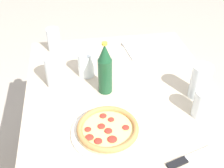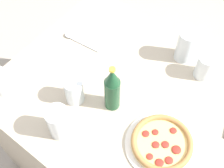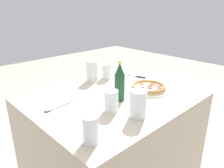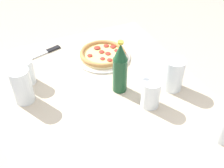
{
  "view_description": "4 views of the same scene",
  "coord_description": "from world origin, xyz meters",
  "px_view_note": "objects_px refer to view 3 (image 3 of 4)",
  "views": [
    {
      "loc": [
        -0.93,
        0.2,
        1.48
      ],
      "look_at": [
        0.0,
        0.04,
        0.76
      ],
      "focal_mm": 45.0,
      "sensor_mm": 36.0,
      "label": 1
    },
    {
      "loc": [
        -0.37,
        0.56,
        1.79
      ],
      "look_at": [
        0.04,
        0.04,
        0.8
      ],
      "focal_mm": 50.0,
      "sensor_mm": 36.0,
      "label": 2
    },
    {
      "loc": [
        0.86,
        0.9,
        1.26
      ],
      "look_at": [
        0.02,
        0.01,
        0.8
      ],
      "focal_mm": 35.0,
      "sensor_mm": 36.0,
      "label": 3
    },
    {
      "loc": [
        0.82,
        -0.33,
        1.5
      ],
      "look_at": [
        0.03,
        0.03,
        0.77
      ],
      "focal_mm": 45.0,
      "sensor_mm": 36.0,
      "label": 4
    }
  ],
  "objects_px": {
    "glass_red_wine": "(106,72)",
    "knife": "(135,76)",
    "spoon": "(55,107)",
    "glass_mango_juice": "(138,105)",
    "glass_iced_tea": "(92,72)",
    "glass_cola": "(91,130)",
    "glass_orange_juice": "(111,101)",
    "beer_bottle": "(120,82)",
    "pizza_veggie": "(149,88)"
  },
  "relations": [
    {
      "from": "glass_cola",
      "to": "beer_bottle",
      "type": "height_order",
      "value": "beer_bottle"
    },
    {
      "from": "glass_cola",
      "to": "glass_orange_juice",
      "type": "distance_m",
      "value": 0.3
    },
    {
      "from": "glass_red_wine",
      "to": "beer_bottle",
      "type": "bearing_deg",
      "value": 58.82
    },
    {
      "from": "pizza_veggie",
      "to": "beer_bottle",
      "type": "xyz_separation_m",
      "value": [
        0.25,
        -0.03,
        0.09
      ]
    },
    {
      "from": "glass_red_wine",
      "to": "spoon",
      "type": "height_order",
      "value": "glass_red_wine"
    },
    {
      "from": "knife",
      "to": "spoon",
      "type": "distance_m",
      "value": 0.74
    },
    {
      "from": "glass_orange_juice",
      "to": "knife",
      "type": "height_order",
      "value": "glass_orange_juice"
    },
    {
      "from": "glass_red_wine",
      "to": "knife",
      "type": "height_order",
      "value": "glass_red_wine"
    },
    {
      "from": "knife",
      "to": "glass_mango_juice",
      "type": "bearing_deg",
      "value": 41.42
    },
    {
      "from": "glass_red_wine",
      "to": "spoon",
      "type": "distance_m",
      "value": 0.57
    },
    {
      "from": "glass_iced_tea",
      "to": "glass_cola",
      "type": "xyz_separation_m",
      "value": [
        0.49,
        0.59,
        -0.01
      ]
    },
    {
      "from": "glass_cola",
      "to": "glass_mango_juice",
      "type": "xyz_separation_m",
      "value": [
        -0.31,
        -0.01,
        0.01
      ]
    },
    {
      "from": "glass_red_wine",
      "to": "glass_mango_juice",
      "type": "height_order",
      "value": "glass_mango_juice"
    },
    {
      "from": "glass_red_wine",
      "to": "pizza_veggie",
      "type": "bearing_deg",
      "value": 95.81
    },
    {
      "from": "pizza_veggie",
      "to": "glass_iced_tea",
      "type": "distance_m",
      "value": 0.43
    },
    {
      "from": "pizza_veggie",
      "to": "knife",
      "type": "xyz_separation_m",
      "value": [
        -0.16,
        -0.25,
        -0.01
      ]
    },
    {
      "from": "glass_red_wine",
      "to": "glass_cola",
      "type": "relative_size",
      "value": 0.93
    },
    {
      "from": "knife",
      "to": "glass_cola",
      "type": "bearing_deg",
      "value": 28.84
    },
    {
      "from": "glass_red_wine",
      "to": "knife",
      "type": "relative_size",
      "value": 0.62
    },
    {
      "from": "pizza_veggie",
      "to": "spoon",
      "type": "relative_size",
      "value": 1.4
    },
    {
      "from": "beer_bottle",
      "to": "knife",
      "type": "bearing_deg",
      "value": -151.47
    },
    {
      "from": "glass_iced_tea",
      "to": "knife",
      "type": "height_order",
      "value": "glass_iced_tea"
    },
    {
      "from": "pizza_veggie",
      "to": "glass_iced_tea",
      "type": "height_order",
      "value": "glass_iced_tea"
    },
    {
      "from": "glass_mango_juice",
      "to": "glass_iced_tea",
      "type": "bearing_deg",
      "value": -106.9
    },
    {
      "from": "pizza_veggie",
      "to": "spoon",
      "type": "bearing_deg",
      "value": -18.32
    },
    {
      "from": "glass_mango_juice",
      "to": "knife",
      "type": "bearing_deg",
      "value": -138.58
    },
    {
      "from": "glass_mango_juice",
      "to": "knife",
      "type": "xyz_separation_m",
      "value": [
        -0.48,
        -0.43,
        -0.06
      ]
    },
    {
      "from": "glass_iced_tea",
      "to": "spoon",
      "type": "xyz_separation_m",
      "value": [
        0.43,
        0.21,
        -0.06
      ]
    },
    {
      "from": "glass_cola",
      "to": "spoon",
      "type": "height_order",
      "value": "glass_cola"
    },
    {
      "from": "glass_cola",
      "to": "glass_mango_juice",
      "type": "relative_size",
      "value": 0.86
    },
    {
      "from": "glass_orange_juice",
      "to": "spoon",
      "type": "xyz_separation_m",
      "value": [
        0.2,
        -0.24,
        -0.05
      ]
    },
    {
      "from": "beer_bottle",
      "to": "spoon",
      "type": "xyz_separation_m",
      "value": [
        0.33,
        -0.17,
        -0.11
      ]
    },
    {
      "from": "glass_orange_juice",
      "to": "spoon",
      "type": "height_order",
      "value": "glass_orange_juice"
    },
    {
      "from": "glass_red_wine",
      "to": "glass_orange_juice",
      "type": "distance_m",
      "value": 0.54
    },
    {
      "from": "knife",
      "to": "glass_iced_tea",
      "type": "bearing_deg",
      "value": -27.34
    },
    {
      "from": "glass_red_wine",
      "to": "glass_iced_tea",
      "type": "height_order",
      "value": "glass_iced_tea"
    },
    {
      "from": "pizza_veggie",
      "to": "beer_bottle",
      "type": "distance_m",
      "value": 0.27
    },
    {
      "from": "glass_iced_tea",
      "to": "glass_cola",
      "type": "bearing_deg",
      "value": 50.77
    },
    {
      "from": "glass_iced_tea",
      "to": "spoon",
      "type": "height_order",
      "value": "glass_iced_tea"
    },
    {
      "from": "beer_bottle",
      "to": "glass_red_wine",
      "type": "bearing_deg",
      "value": -121.18
    },
    {
      "from": "pizza_veggie",
      "to": "glass_mango_juice",
      "type": "relative_size",
      "value": 1.9
    },
    {
      "from": "glass_iced_tea",
      "to": "pizza_veggie",
      "type": "bearing_deg",
      "value": 110.26
    },
    {
      "from": "glass_red_wine",
      "to": "knife",
      "type": "xyz_separation_m",
      "value": [
        -0.19,
        0.13,
        -0.05
      ]
    },
    {
      "from": "glass_red_wine",
      "to": "glass_mango_juice",
      "type": "distance_m",
      "value": 0.63
    },
    {
      "from": "glass_red_wine",
      "to": "glass_cola",
      "type": "height_order",
      "value": "glass_cola"
    },
    {
      "from": "glass_iced_tea",
      "to": "glass_orange_juice",
      "type": "distance_m",
      "value": 0.5
    },
    {
      "from": "glass_orange_juice",
      "to": "pizza_veggie",
      "type": "bearing_deg",
      "value": -173.62
    },
    {
      "from": "glass_cola",
      "to": "knife",
      "type": "bearing_deg",
      "value": -151.16
    },
    {
      "from": "beer_bottle",
      "to": "spoon",
      "type": "height_order",
      "value": "beer_bottle"
    },
    {
      "from": "glass_mango_juice",
      "to": "spoon",
      "type": "relative_size",
      "value": 0.74
    }
  ]
}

